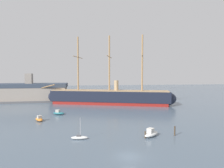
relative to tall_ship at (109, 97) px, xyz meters
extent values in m
plane|color=#4C5B6B|center=(-4.35, -54.24, -3.32)|extent=(400.00, 400.00, 0.00)
cube|color=maroon|center=(0.00, 0.00, -2.67)|extent=(50.57, 22.55, 1.32)
cube|color=black|center=(0.00, 0.00, 0.35)|extent=(52.67, 23.49, 4.71)
ellipsoid|color=black|center=(-23.13, 7.34, -0.31)|extent=(11.20, 9.66, 6.03)
ellipsoid|color=black|center=(23.13, -7.34, -0.31)|extent=(11.20, 9.66, 6.03)
cube|color=#9E7F5B|center=(0.00, 0.00, 2.84)|extent=(51.48, 22.57, 0.28)
cylinder|color=#A37A4C|center=(-13.83, 4.39, 14.95)|extent=(0.66, 0.66, 24.49)
cylinder|color=#A37A4C|center=(-13.83, 4.39, 17.89)|extent=(4.08, 12.15, 0.26)
cylinder|color=#A37A4C|center=(0.00, 0.00, 14.95)|extent=(0.66, 0.66, 24.49)
cylinder|color=#A37A4C|center=(0.00, 0.00, 17.89)|extent=(4.08, 12.15, 0.26)
cylinder|color=#A37A4C|center=(13.83, -4.39, 14.95)|extent=(0.66, 0.66, 24.49)
cylinder|color=#A37A4C|center=(13.83, -4.39, 17.89)|extent=(4.08, 12.15, 0.26)
cylinder|color=#A37A4C|center=(-28.78, 9.13, 4.23)|extent=(8.09, 2.97, 2.51)
cylinder|color=tan|center=(3.02, -0.96, 5.06)|extent=(1.88, 1.88, 4.71)
ellipsoid|color=silver|center=(-12.52, -44.49, -3.00)|extent=(3.53, 1.39, 0.65)
cube|color=#4C4C51|center=(-12.69, -44.47, -2.63)|extent=(0.92, 0.66, 0.34)
cylinder|color=silver|center=(-12.35, -44.51, -0.82)|extent=(0.09, 0.09, 3.96)
ellipsoid|color=silver|center=(2.86, -45.02, -2.82)|extent=(4.56, 4.09, 1.02)
cube|color=beige|center=(2.62, -45.20, -2.00)|extent=(1.77, 1.74, 1.02)
ellipsoid|color=orange|center=(-24.31, -27.00, -2.88)|extent=(3.33, 4.11, 0.89)
cube|color=#B2ADA3|center=(-24.18, -27.23, -2.16)|extent=(1.49, 1.54, 0.89)
ellipsoid|color=#236670|center=(-19.83, -19.15, -2.87)|extent=(4.23, 3.04, 0.91)
cube|color=#B2ADA3|center=(-20.08, -19.05, -2.14)|extent=(1.52, 1.45, 0.91)
ellipsoid|color=#B22D28|center=(27.67, -1.51, -3.08)|extent=(2.13, 1.15, 0.48)
cube|color=#B2ADA3|center=(27.67, -1.51, -2.90)|extent=(0.28, 0.77, 0.07)
cylinder|color=#4C3D2D|center=(1.20, -45.90, -2.60)|extent=(0.31, 0.31, 1.44)
cylinder|color=#423323|center=(8.18, -45.26, -2.30)|extent=(0.30, 0.30, 2.04)
cube|color=#565659|center=(-43.31, 16.15, -2.92)|extent=(50.50, 15.31, 0.80)
cube|color=gray|center=(-43.31, 16.15, 0.57)|extent=(45.91, 12.76, 6.19)
cube|color=#333D4C|center=(-43.31, 16.15, 4.59)|extent=(46.83, 13.01, 1.84)
cube|color=gray|center=(-38.38, 16.15, 8.01)|extent=(3.20, 3.20, 5.01)
camera|label=1|loc=(-11.77, -83.61, 10.16)|focal=30.31mm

